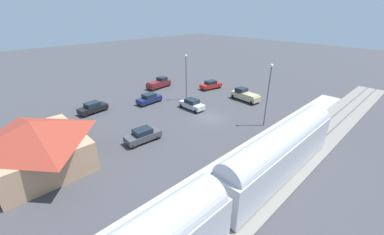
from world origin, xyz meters
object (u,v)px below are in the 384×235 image
(sedan_black, at_px, (93,108))
(sedan_charcoal, at_px, (143,135))
(pickup_tan, at_px, (245,95))
(sedan_navy, at_px, (149,98))
(station_building, at_px, (36,144))
(sedan_silver, at_px, (192,104))
(pedestrian_on_platform, at_px, (239,158))
(pickup_maroon, at_px, (159,83))
(light_pole_near_platform, at_px, (268,89))
(light_pole_lot_center, at_px, (186,72))
(sedan_red, at_px, (211,85))

(sedan_black, bearing_deg, sedan_charcoal, -177.30)
(pickup_tan, height_order, sedan_navy, pickup_tan)
(station_building, xyz_separation_m, sedan_silver, (0.36, -22.45, -1.87))
(pedestrian_on_platform, relative_size, pickup_maroon, 0.31)
(pedestrian_on_platform, distance_m, pickup_maroon, 30.44)
(pedestrian_on_platform, height_order, sedan_navy, pedestrian_on_platform)
(light_pole_near_platform, height_order, light_pole_lot_center, light_pole_near_platform)
(pickup_tan, distance_m, sedan_red, 9.00)
(pedestrian_on_platform, relative_size, pickup_tan, 0.31)
(sedan_black, bearing_deg, light_pole_near_platform, -144.07)
(sedan_silver, relative_size, light_pole_lot_center, 0.55)
(pickup_maroon, distance_m, sedan_navy, 9.13)
(pickup_tan, height_order, sedan_black, pickup_tan)
(pickup_tan, xyz_separation_m, pickup_maroon, (17.06, 6.57, 0.00))
(sedan_black, xyz_separation_m, light_pole_lot_center, (-6.01, -14.86, 4.23))
(light_pole_near_platform, bearing_deg, sedan_navy, 19.48)
(pedestrian_on_platform, xyz_separation_m, pickup_tan, (11.30, -17.64, -0.25))
(station_building, distance_m, pickup_maroon, 29.20)
(station_building, xyz_separation_m, light_pole_lot_center, (4.33, -24.87, 2.36))
(pickup_tan, xyz_separation_m, sedan_navy, (10.92, 13.33, -0.15))
(sedan_red, bearing_deg, light_pole_lot_center, 99.08)
(pickup_maroon, xyz_separation_m, sedan_navy, (-6.14, 6.75, -0.15))
(sedan_silver, height_order, sedan_navy, same)
(station_building, bearing_deg, pickup_maroon, -61.92)
(pickup_tan, distance_m, sedan_silver, 10.51)
(pedestrian_on_platform, bearing_deg, pickup_maroon, -21.32)
(sedan_black, xyz_separation_m, light_pole_near_platform, (-21.53, -15.61, 4.58))
(sedan_red, relative_size, sedan_charcoal, 1.04)
(sedan_charcoal, height_order, light_pole_lot_center, light_pole_lot_center)
(pedestrian_on_platform, relative_size, sedan_charcoal, 0.37)
(sedan_black, bearing_deg, pickup_maroon, -77.85)
(light_pole_lot_center, bearing_deg, station_building, 99.87)
(pickup_tan, relative_size, pickup_maroon, 0.99)
(sedan_red, bearing_deg, pickup_tan, 175.33)
(pedestrian_on_platform, distance_m, sedan_red, 27.36)
(sedan_black, height_order, sedan_charcoal, same)
(pedestrian_on_platform, distance_m, light_pole_near_platform, 12.22)
(station_building, distance_m, sedan_black, 14.50)
(station_building, distance_m, pickup_tan, 32.51)
(sedan_black, bearing_deg, station_building, 135.94)
(station_building, bearing_deg, sedan_navy, -68.21)
(sedan_silver, xyz_separation_m, sedan_black, (9.98, 12.45, 0.00))
(sedan_black, distance_m, sedan_charcoal, 13.40)
(pickup_maroon, xyz_separation_m, sedan_charcoal, (-16.76, 15.08, -0.15))
(station_building, xyz_separation_m, sedan_navy, (7.58, -18.96, -1.87))
(pickup_maroon, bearing_deg, light_pole_lot_center, 174.83)
(station_building, relative_size, sedan_charcoal, 2.30)
(pickup_maroon, height_order, light_pole_lot_center, light_pole_lot_center)
(sedan_silver, xyz_separation_m, light_pole_near_platform, (-11.56, -3.16, 4.58))
(pedestrian_on_platform, bearing_deg, light_pole_near_platform, -72.58)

